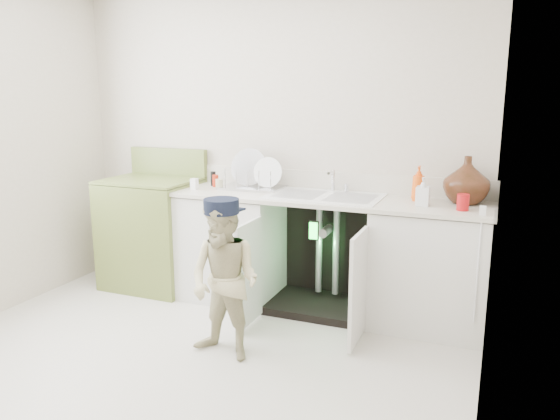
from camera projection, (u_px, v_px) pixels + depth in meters
name	position (u px, v px, depth m)	size (l,w,h in m)	color
ground	(181.00, 364.00, 3.42)	(3.50, 3.50, 0.00)	beige
room_shell	(172.00, 167.00, 3.16)	(6.00, 5.50, 1.26)	beige
counter_run	(328.00, 251.00, 4.20)	(2.44, 1.02, 1.23)	silver
avocado_stove	(153.00, 231.00, 4.75)	(0.76, 0.65, 1.18)	olive
repair_worker	(225.00, 280.00, 3.42)	(0.68, 0.88, 1.03)	beige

